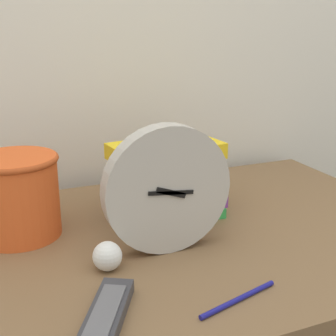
{
  "coord_description": "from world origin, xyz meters",
  "views": [
    {
      "loc": [
        -0.27,
        -0.43,
        1.11
      ],
      "look_at": [
        0.06,
        0.36,
        0.83
      ],
      "focal_mm": 50.0,
      "sensor_mm": 36.0,
      "label": 1
    }
  ],
  "objects": [
    {
      "name": "desk_clock",
      "position": [
        0.02,
        0.28,
        0.82
      ],
      "size": [
        0.23,
        0.04,
        0.23
      ],
      "color": "#B7B2A8",
      "rests_on": "desk"
    },
    {
      "name": "book_stack",
      "position": [
        0.09,
        0.45,
        0.79
      ],
      "size": [
        0.24,
        0.19,
        0.15
      ],
      "color": "green",
      "rests_on": "desk"
    },
    {
      "name": "basket",
      "position": [
        -0.22,
        0.45,
        0.79
      ],
      "size": [
        0.17,
        0.17,
        0.16
      ],
      "color": "#E05623",
      "rests_on": "desk"
    },
    {
      "name": "tv_remote",
      "position": [
        -0.15,
        0.11,
        0.72
      ],
      "size": [
        0.13,
        0.19,
        0.02
      ],
      "color": "#333338",
      "rests_on": "desk"
    },
    {
      "name": "pen",
      "position": [
        0.05,
        0.09,
        0.71
      ],
      "size": [
        0.15,
        0.05,
        0.01
      ],
      "color": "navy",
      "rests_on": "desk"
    },
    {
      "name": "crumpled_paper_ball",
      "position": [
        -0.1,
        0.26,
        0.73
      ],
      "size": [
        0.05,
        0.05,
        0.05
      ],
      "color": "white",
      "rests_on": "desk"
    }
  ]
}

